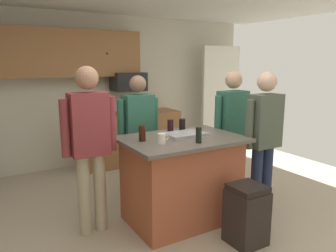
# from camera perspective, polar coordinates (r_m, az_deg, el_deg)

# --- Properties ---
(floor) EXTENTS (7.04, 7.04, 0.00)m
(floor) POSITION_cam_1_polar(r_m,az_deg,el_deg) (3.73, 1.04, -17.56)
(floor) COLOR #B7A88E
(floor) RESTS_ON ground
(back_wall) EXTENTS (6.40, 0.10, 2.60)m
(back_wall) POSITION_cam_1_polar(r_m,az_deg,el_deg) (5.86, -13.53, 6.08)
(back_wall) COLOR beige
(back_wall) RESTS_ON ground
(french_door_window_panel) EXTENTS (0.90, 0.06, 2.00)m
(french_door_window_panel) POSITION_cam_1_polar(r_m,az_deg,el_deg) (6.78, 9.19, 5.21)
(french_door_window_panel) COLOR white
(french_door_window_panel) RESTS_ON ground
(cabinet_run_upper) EXTENTS (2.40, 0.38, 0.75)m
(cabinet_run_upper) POSITION_cam_1_polar(r_m,az_deg,el_deg) (5.54, -17.24, 12.09)
(cabinet_run_upper) COLOR #936038
(cabinet_run_lower) EXTENTS (1.80, 0.63, 0.90)m
(cabinet_run_lower) POSITION_cam_1_polar(r_m,az_deg,el_deg) (5.90, -6.65, -2.02)
(cabinet_run_lower) COLOR #936038
(cabinet_run_lower) RESTS_ON ground
(microwave_over_range) EXTENTS (0.56, 0.40, 0.32)m
(microwave_over_range) POSITION_cam_1_polar(r_m,az_deg,el_deg) (5.77, -6.96, 7.73)
(microwave_over_range) COLOR black
(kitchen_island) EXTENTS (1.31, 0.93, 0.97)m
(kitchen_island) POSITION_cam_1_polar(r_m,az_deg,el_deg) (3.73, 2.38, -9.23)
(kitchen_island) COLOR #AD5638
(kitchen_island) RESTS_ON ground
(person_guest_left) EXTENTS (0.57, 0.22, 1.68)m
(person_guest_left) POSITION_cam_1_polar(r_m,az_deg,el_deg) (3.93, 16.48, -1.33)
(person_guest_left) COLOR #232D4C
(person_guest_left) RESTS_ON ground
(person_guest_by_door) EXTENTS (0.57, 0.22, 1.63)m
(person_guest_by_door) POSITION_cam_1_polar(r_m,az_deg,el_deg) (4.22, -5.19, -0.58)
(person_guest_by_door) COLOR #383842
(person_guest_by_door) RESTS_ON ground
(person_host_foreground) EXTENTS (0.57, 0.22, 1.67)m
(person_host_foreground) POSITION_cam_1_polar(r_m,az_deg,el_deg) (4.36, 11.15, 0.05)
(person_host_foreground) COLOR #383842
(person_host_foreground) RESTS_ON ground
(person_elder_center) EXTENTS (0.57, 0.23, 1.75)m
(person_elder_center) POSITION_cam_1_polar(r_m,az_deg,el_deg) (3.41, -13.59, -2.22)
(person_elder_center) COLOR tan
(person_elder_center) RESTS_ON ground
(tumbler_amber) EXTENTS (0.07, 0.07, 0.16)m
(tumbler_amber) POSITION_cam_1_polar(r_m,az_deg,el_deg) (3.81, 0.42, -0.01)
(tumbler_amber) COLOR black
(tumbler_amber) RESTS_ON kitchen_island
(glass_short_whisky) EXTENTS (0.06, 0.06, 0.16)m
(glass_short_whisky) POSITION_cam_1_polar(r_m,az_deg,el_deg) (3.35, 5.40, -1.58)
(glass_short_whisky) COLOR black
(glass_short_whisky) RESTS_ON kitchen_island
(mug_ceramic_white) EXTENTS (0.13, 0.08, 0.11)m
(mug_ceramic_white) POSITION_cam_1_polar(r_m,az_deg,el_deg) (3.31, -1.11, -2.21)
(mug_ceramic_white) COLOR white
(mug_ceramic_white) RESTS_ON kitchen_island
(glass_pilsner) EXTENTS (0.07, 0.07, 0.15)m
(glass_pilsner) POSITION_cam_1_polar(r_m,az_deg,el_deg) (3.90, 2.51, 0.18)
(glass_pilsner) COLOR black
(glass_pilsner) RESTS_ON kitchen_island
(glass_dark_ale) EXTENTS (0.07, 0.07, 0.16)m
(glass_dark_ale) POSITION_cam_1_polar(r_m,az_deg,el_deg) (3.42, -4.56, -1.30)
(glass_dark_ale) COLOR #32150A
(glass_dark_ale) RESTS_ON kitchen_island
(serving_tray) EXTENTS (0.44, 0.30, 0.04)m
(serving_tray) POSITION_cam_1_polar(r_m,az_deg,el_deg) (3.64, 3.00, -1.51)
(serving_tray) COLOR #B7B7BC
(serving_tray) RESTS_ON kitchen_island
(trash_bin) EXTENTS (0.34, 0.34, 0.61)m
(trash_bin) POSITION_cam_1_polar(r_m,az_deg,el_deg) (3.43, 13.59, -14.87)
(trash_bin) COLOR black
(trash_bin) RESTS_ON ground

